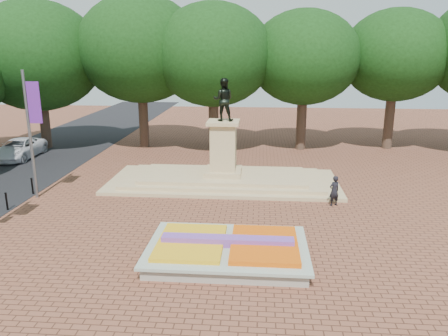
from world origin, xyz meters
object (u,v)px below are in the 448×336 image
at_px(pedestrian, 334,191).
at_px(flower_bed, 228,249).
at_px(van, 18,149).
at_px(monument, 223,170).

bearing_deg(pedestrian, flower_bed, 23.92).
bearing_deg(pedestrian, van, -49.00).
xyz_separation_m(monument, pedestrian, (6.16, -3.50, -0.06)).
xyz_separation_m(flower_bed, pedestrian, (5.13, 6.50, 0.44)).
bearing_deg(pedestrian, monument, -57.42).
height_order(flower_bed, pedestrian, pedestrian).
bearing_deg(flower_bed, pedestrian, 51.72).
height_order(monument, van, monument).
height_order(flower_bed, van, van).
bearing_deg(monument, pedestrian, -29.62).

